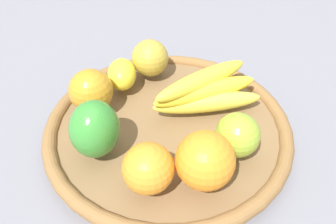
{
  "coord_description": "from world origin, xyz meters",
  "views": [
    {
      "loc": [
        -0.04,
        0.42,
        0.44
      ],
      "look_at": [
        0.0,
        0.0,
        0.06
      ],
      "focal_mm": 37.07,
      "sensor_mm": 36.0,
      "label": 1
    }
  ],
  "objects_px": {
    "orange_0": "(205,160)",
    "bell_pepper": "(95,129)",
    "apple_2": "(91,91)",
    "lemon_0": "(122,74)",
    "orange_1": "(148,168)",
    "banana_bunch": "(205,91)",
    "apple_1": "(238,135)",
    "apple_0": "(150,58)"
  },
  "relations": [
    {
      "from": "apple_1",
      "to": "lemon_0",
      "type": "xyz_separation_m",
      "value": [
        0.2,
        -0.14,
        -0.01
      ]
    },
    {
      "from": "apple_2",
      "to": "bell_pepper",
      "type": "bearing_deg",
      "value": 108.38
    },
    {
      "from": "banana_bunch",
      "to": "lemon_0",
      "type": "xyz_separation_m",
      "value": [
        0.15,
        -0.04,
        -0.01
      ]
    },
    {
      "from": "lemon_0",
      "to": "apple_1",
      "type": "bearing_deg",
      "value": 144.35
    },
    {
      "from": "orange_0",
      "to": "apple_2",
      "type": "bearing_deg",
      "value": -35.47
    },
    {
      "from": "apple_1",
      "to": "lemon_0",
      "type": "distance_m",
      "value": 0.25
    },
    {
      "from": "apple_2",
      "to": "orange_1",
      "type": "relative_size",
      "value": 1.04
    },
    {
      "from": "apple_2",
      "to": "bell_pepper",
      "type": "relative_size",
      "value": 0.82
    },
    {
      "from": "banana_bunch",
      "to": "apple_2",
      "type": "xyz_separation_m",
      "value": [
        0.19,
        0.02,
        0.01
      ]
    },
    {
      "from": "orange_0",
      "to": "apple_0",
      "type": "xyz_separation_m",
      "value": [
        0.11,
        -0.25,
        -0.01
      ]
    },
    {
      "from": "apple_0",
      "to": "lemon_0",
      "type": "relative_size",
      "value": 1.0
    },
    {
      "from": "orange_1",
      "to": "bell_pepper",
      "type": "relative_size",
      "value": 0.79
    },
    {
      "from": "orange_0",
      "to": "lemon_0",
      "type": "distance_m",
      "value": 0.25
    },
    {
      "from": "orange_0",
      "to": "bell_pepper",
      "type": "relative_size",
      "value": 0.91
    },
    {
      "from": "apple_2",
      "to": "orange_0",
      "type": "relative_size",
      "value": 0.9
    },
    {
      "from": "orange_0",
      "to": "orange_1",
      "type": "distance_m",
      "value": 0.08
    },
    {
      "from": "orange_1",
      "to": "lemon_0",
      "type": "height_order",
      "value": "orange_1"
    },
    {
      "from": "banana_bunch",
      "to": "bell_pepper",
      "type": "relative_size",
      "value": 2.11
    },
    {
      "from": "apple_1",
      "to": "lemon_0",
      "type": "height_order",
      "value": "apple_1"
    },
    {
      "from": "banana_bunch",
      "to": "bell_pepper",
      "type": "distance_m",
      "value": 0.2
    },
    {
      "from": "orange_0",
      "to": "lemon_0",
      "type": "height_order",
      "value": "orange_0"
    },
    {
      "from": "banana_bunch",
      "to": "apple_0",
      "type": "distance_m",
      "value": 0.14
    },
    {
      "from": "orange_0",
      "to": "orange_1",
      "type": "xyz_separation_m",
      "value": [
        0.08,
        0.02,
        -0.01
      ]
    },
    {
      "from": "apple_0",
      "to": "bell_pepper",
      "type": "height_order",
      "value": "bell_pepper"
    },
    {
      "from": "bell_pepper",
      "to": "orange_1",
      "type": "bearing_deg",
      "value": -113.02
    },
    {
      "from": "apple_2",
      "to": "apple_1",
      "type": "xyz_separation_m",
      "value": [
        -0.24,
        0.08,
        -0.0
      ]
    },
    {
      "from": "bell_pepper",
      "to": "apple_0",
      "type": "bearing_deg",
      "value": -3.92
    },
    {
      "from": "banana_bunch",
      "to": "lemon_0",
      "type": "distance_m",
      "value": 0.16
    },
    {
      "from": "orange_0",
      "to": "lemon_0",
      "type": "bearing_deg",
      "value": -52.95
    },
    {
      "from": "apple_1",
      "to": "orange_0",
      "type": "bearing_deg",
      "value": 51.31
    },
    {
      "from": "apple_1",
      "to": "apple_0",
      "type": "xyz_separation_m",
      "value": [
        0.15,
        -0.19,
        0.0
      ]
    },
    {
      "from": "apple_1",
      "to": "bell_pepper",
      "type": "relative_size",
      "value": 0.74
    },
    {
      "from": "lemon_0",
      "to": "banana_bunch",
      "type": "bearing_deg",
      "value": 164.13
    },
    {
      "from": "banana_bunch",
      "to": "orange_0",
      "type": "xyz_separation_m",
      "value": [
        -0.0,
        0.16,
        0.01
      ]
    },
    {
      "from": "orange_1",
      "to": "apple_1",
      "type": "bearing_deg",
      "value": -148.53
    },
    {
      "from": "apple_1",
      "to": "apple_2",
      "type": "bearing_deg",
      "value": -18.0
    },
    {
      "from": "orange_0",
      "to": "bell_pepper",
      "type": "xyz_separation_m",
      "value": [
        0.16,
        -0.04,
        0.0
      ]
    },
    {
      "from": "orange_0",
      "to": "banana_bunch",
      "type": "bearing_deg",
      "value": -89.4
    },
    {
      "from": "lemon_0",
      "to": "bell_pepper",
      "type": "bearing_deg",
      "value": 87.44
    },
    {
      "from": "banana_bunch",
      "to": "orange_1",
      "type": "xyz_separation_m",
      "value": [
        0.07,
        0.18,
        0.0
      ]
    },
    {
      "from": "apple_2",
      "to": "lemon_0",
      "type": "xyz_separation_m",
      "value": [
        -0.04,
        -0.07,
        -0.01
      ]
    },
    {
      "from": "apple_0",
      "to": "orange_1",
      "type": "relative_size",
      "value": 0.99
    }
  ]
}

